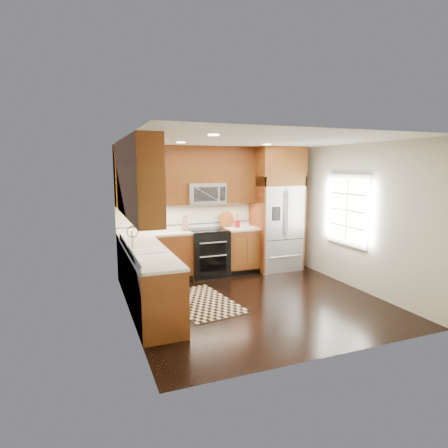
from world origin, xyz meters
name	(u,v)px	position (x,y,z in m)	size (l,w,h in m)	color
ground	(255,300)	(0.00, 0.00, 0.00)	(4.00, 4.00, 0.00)	black
wall_back	(214,210)	(0.00, 2.00, 1.30)	(4.00, 0.02, 2.60)	silver
wall_left	(128,231)	(-2.00, 0.00, 1.30)	(0.02, 4.00, 2.60)	silver
wall_right	(356,217)	(2.00, 0.00, 1.30)	(0.02, 4.00, 2.60)	silver
window	(348,210)	(1.98, 0.20, 1.40)	(0.04, 1.10, 1.30)	white
base_cabinets	(169,268)	(-1.23, 0.90, 0.45)	(2.85, 3.00, 0.90)	brown
countertop	(175,239)	(-1.09, 1.01, 0.92)	(2.86, 3.01, 0.04)	white
upper_cabinets	(169,177)	(-1.15, 1.09, 2.02)	(2.85, 3.00, 1.15)	brown
range	(208,253)	(-0.25, 1.67, 0.47)	(0.76, 0.67, 0.95)	black
microwave	(205,193)	(-0.25, 1.80, 1.66)	(0.76, 0.40, 0.42)	#B2B2B7
refrigerator	(277,209)	(1.30, 1.63, 1.30)	(0.98, 0.75, 2.60)	#B2B2B7
sink_faucet	(145,247)	(-1.73, 0.23, 0.99)	(0.54, 0.44, 0.37)	#B2B2B7
rug	(202,302)	(-0.85, 0.23, 0.01)	(0.92, 1.53, 0.01)	black
knife_block	(185,224)	(-0.69, 1.76, 1.06)	(0.14, 0.17, 0.30)	#AD7154
utensil_crock	(237,222)	(0.42, 1.73, 1.05)	(0.14, 0.14, 0.32)	#A6141C
cutting_board	(226,226)	(0.24, 1.88, 0.95)	(0.33, 0.33, 0.02)	brown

